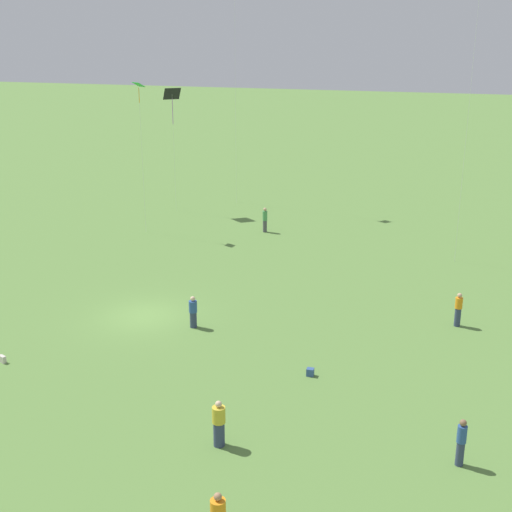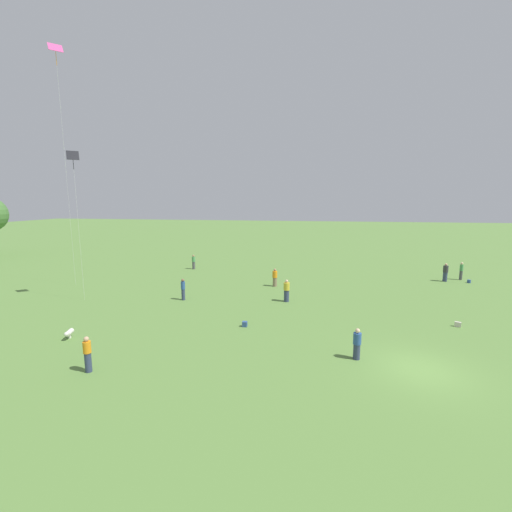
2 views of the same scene
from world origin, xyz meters
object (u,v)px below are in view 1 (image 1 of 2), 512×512
person_9 (219,424)px  kite_5 (139,94)px  picnic_bag_1 (2,359)px  picnic_bag_2 (310,372)px  kite_2 (172,97)px  person_6 (458,310)px  person_5 (193,312)px  person_4 (461,442)px  person_7 (265,220)px

person_9 → kite_5: bearing=-38.5°
picnic_bag_1 → picnic_bag_2: size_ratio=1.21×
kite_2 → picnic_bag_2: kite_2 is taller
picnic_bag_1 → person_6: bearing=115.7°
person_6 → picnic_bag_1: size_ratio=4.28×
person_5 → person_4: bearing=120.8°
person_4 → person_7: size_ratio=0.99×
person_4 → person_7: (-25.11, -13.31, 0.01)m
person_4 → kite_5: kite_5 is taller
picnic_bag_2 → picnic_bag_1: bearing=-80.1°
person_6 → kite_2: size_ratio=0.18×
person_6 → person_7: (-13.21, -13.20, 0.03)m
person_5 → picnic_bag_1: size_ratio=4.01×
person_6 → person_9: bearing=91.0°
person_5 → kite_5: kite_5 is taller
person_5 → person_6: size_ratio=0.94×
person_6 → picnic_bag_1: (9.30, -19.35, -0.71)m
person_4 → person_9: person_9 is taller
person_6 → kite_2: (-17.07, -21.41, 7.93)m
person_9 → kite_2: kite_2 is taller
person_7 → person_9: 26.62m
person_9 → kite_2: bearing=-43.6°
person_9 → kite_2: (-29.99, -13.28, 7.93)m
person_5 → picnic_bag_2: person_5 is taller
kite_5 → picnic_bag_2: 25.41m
person_5 → picnic_bag_2: size_ratio=4.83×
person_7 → kite_5: bearing=-176.7°
person_6 → kite_2: kite_2 is taller
person_5 → person_6: person_6 is taller
person_9 → person_7: bearing=-56.5°
person_4 → kite_2: size_ratio=0.19×
person_7 → kite_2: (-3.86, -8.21, 7.90)m
person_6 → kite_5: bearing=6.0°
person_5 → picnic_bag_1: (5.76, -6.85, -0.64)m
kite_5 → person_6: bearing=-135.7°
person_7 → picnic_bag_1: 23.35m
person_5 → person_6: bearing=170.2°
person_7 → picnic_bag_2: (20.17, 7.20, -0.73)m
person_7 → picnic_bag_1: bearing=-117.3°
person_4 → person_9: (1.02, -8.23, -0.02)m
person_9 → picnic_bag_2: (-5.95, 2.13, -0.70)m
person_9 → kite_5: size_ratio=0.17×
person_4 → picnic_bag_2: size_ratio=5.23×
person_4 → picnic_bag_2: bearing=70.8°
person_7 → picnic_bag_2: 21.43m
picnic_bag_2 → kite_2: bearing=-147.3°
person_7 → picnic_bag_2: bearing=-82.4°
person_7 → kite_5: size_ratio=0.17×
kite_5 → person_9: bearing=-169.6°
person_9 → kite_5: kite_5 is taller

